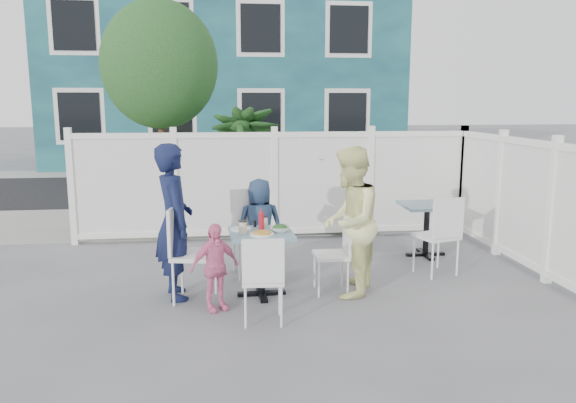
{
  "coord_description": "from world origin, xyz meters",
  "views": [
    {
      "loc": [
        -0.65,
        -5.78,
        2.06
      ],
      "look_at": [
        0.06,
        0.35,
        0.94
      ],
      "focal_mm": 35.0,
      "sensor_mm": 36.0,
      "label": 1
    }
  ],
  "objects": [
    {
      "name": "salad_bowl",
      "position": [
        -0.07,
        -0.05,
        0.72
      ],
      "size": [
        0.22,
        0.22,
        0.05
      ],
      "primitive_type": "imported",
      "color": "white",
      "rests_on": "main_table"
    },
    {
      "name": "chair_left",
      "position": [
        -1.05,
        -0.1,
        0.58
      ],
      "size": [
        0.5,
        0.51,
        0.99
      ],
      "rotation": [
        0.0,
        0.0,
        -1.73
      ],
      "color": "white",
      "rests_on": "ground"
    },
    {
      "name": "plate_main",
      "position": [
        -0.27,
        -0.18,
        0.7
      ],
      "size": [
        0.25,
        0.25,
        0.02
      ],
      "primitive_type": "cylinder",
      "color": "white",
      "rests_on": "main_table"
    },
    {
      "name": "chair_back",
      "position": [
        -0.33,
        0.74,
        0.59
      ],
      "size": [
        0.52,
        0.5,
        1.01
      ],
      "rotation": [
        0.0,
        0.0,
        3.28
      ],
      "color": "white",
      "rests_on": "ground"
    },
    {
      "name": "potted_shrub_b",
      "position": [
        1.25,
        3.0,
        0.81
      ],
      "size": [
        1.62,
        1.46,
        1.62
      ],
      "primitive_type": "imported",
      "rotation": [
        0.0,
        0.0,
        0.14
      ],
      "color": "#173A1B",
      "rests_on": "ground"
    },
    {
      "name": "near_sidewalk",
      "position": [
        0.0,
        3.8,
        0.01
      ],
      "size": [
        24.0,
        2.6,
        0.01
      ],
      "primitive_type": "cube",
      "color": "gray",
      "rests_on": "ground"
    },
    {
      "name": "boy",
      "position": [
        -0.23,
        0.8,
        0.57
      ],
      "size": [
        0.59,
        0.41,
        1.14
      ],
      "primitive_type": "imported",
      "rotation": [
        0.0,
        0.0,
        3.23
      ],
      "color": "navy",
      "rests_on": "ground"
    },
    {
      "name": "plate_side",
      "position": [
        -0.48,
        0.08,
        0.7
      ],
      "size": [
        0.23,
        0.23,
        0.02
      ],
      "primitive_type": "cylinder",
      "color": "white",
      "rests_on": "main_table"
    },
    {
      "name": "pepper_shaker",
      "position": [
        -0.32,
        0.19,
        0.73
      ],
      "size": [
        0.03,
        0.03,
        0.07
      ],
      "primitive_type": "cylinder",
      "color": "black",
      "rests_on": "main_table"
    },
    {
      "name": "building",
      "position": [
        -0.5,
        14.0,
        3.0
      ],
      "size": [
        11.0,
        6.0,
        6.0
      ],
      "color": "#17404E",
      "rests_on": "ground"
    },
    {
      "name": "toddler",
      "position": [
        -0.75,
        -0.43,
        0.44
      ],
      "size": [
        0.56,
        0.42,
        0.88
      ],
      "primitive_type": "imported",
      "rotation": [
        0.0,
        0.0,
        0.46
      ],
      "color": "pink",
      "rests_on": "ground"
    },
    {
      "name": "chair_near",
      "position": [
        -0.31,
        -0.85,
        0.49
      ],
      "size": [
        0.4,
        0.39,
        0.84
      ],
      "rotation": [
        0.0,
        0.0,
        -0.05
      ],
      "color": "white",
      "rests_on": "ground"
    },
    {
      "name": "ketchup_bottle",
      "position": [
        -0.26,
        0.01,
        0.79
      ],
      "size": [
        0.06,
        0.06,
        0.19
      ],
      "primitive_type": "cylinder",
      "color": "#AC1322",
      "rests_on": "main_table"
    },
    {
      "name": "coffee_cup_a",
      "position": [
        -0.46,
        -0.11,
        0.76
      ],
      "size": [
        0.08,
        0.08,
        0.13
      ],
      "primitive_type": "cylinder",
      "color": "beige",
      "rests_on": "main_table"
    },
    {
      "name": "salt_shaker",
      "position": [
        -0.32,
        0.21,
        0.73
      ],
      "size": [
        0.03,
        0.03,
        0.06
      ],
      "primitive_type": "cylinder",
      "color": "white",
      "rests_on": "main_table"
    },
    {
      "name": "utility_cabinet",
      "position": [
        -2.24,
        4.0,
        0.59
      ],
      "size": [
        0.63,
        0.45,
        1.17
      ],
      "primitive_type": "cube",
      "rotation": [
        0.0,
        0.0,
        -0.0
      ],
      "color": "gold",
      "rests_on": "ground"
    },
    {
      "name": "street",
      "position": [
        0.0,
        7.5,
        0.0
      ],
      "size": [
        24.0,
        5.0,
        0.01
      ],
      "primitive_type": "cube",
      "color": "black",
      "rests_on": "ground"
    },
    {
      "name": "main_table",
      "position": [
        -0.27,
        -0.05,
        0.54
      ],
      "size": [
        0.69,
        0.69,
        0.69
      ],
      "rotation": [
        0.0,
        0.0,
        0.05
      ],
      "color": "slate",
      "rests_on": "ground"
    },
    {
      "name": "tree",
      "position": [
        -1.6,
        3.3,
        2.59
      ],
      "size": [
        1.8,
        1.62,
        3.59
      ],
      "color": "#382316",
      "rests_on": "ground"
    },
    {
      "name": "far_sidewalk",
      "position": [
        0.0,
        10.6,
        0.01
      ],
      "size": [
        24.0,
        1.6,
        0.01
      ],
      "primitive_type": "cube",
      "color": "gray",
      "rests_on": "ground"
    },
    {
      "name": "potted_shrub_a",
      "position": [
        -0.28,
        3.1,
        0.98
      ],
      "size": [
        1.22,
        1.22,
        1.97
      ],
      "primitive_type": "imported",
      "rotation": [
        0.0,
        0.0,
        3.26
      ],
      "color": "#173A1B",
      "rests_on": "ground"
    },
    {
      "name": "chair_right",
      "position": [
        0.56,
        -0.03,
        0.49
      ],
      "size": [
        0.38,
        0.39,
        0.84
      ],
      "rotation": [
        0.0,
        0.0,
        1.55
      ],
      "color": "white",
      "rests_on": "ground"
    },
    {
      "name": "man",
      "position": [
        -1.17,
        0.01,
        0.81
      ],
      "size": [
        0.53,
        0.67,
        1.63
      ],
      "primitive_type": "imported",
      "rotation": [
        0.0,
        0.0,
        1.82
      ],
      "color": "#11183B",
      "rests_on": "ground"
    },
    {
      "name": "coffee_cup_b",
      "position": [
        -0.21,
        0.19,
        0.75
      ],
      "size": [
        0.07,
        0.07,
        0.11
      ],
      "primitive_type": "cylinder",
      "color": "beige",
      "rests_on": "main_table"
    },
    {
      "name": "fence_right",
      "position": [
        3.0,
        0.6,
        0.78
      ],
      "size": [
        0.08,
        3.66,
        1.6
      ],
      "rotation": [
        0.0,
        0.0,
        1.57
      ],
      "color": "white",
      "rests_on": "ground"
    },
    {
      "name": "spare_table",
      "position": [
        2.02,
        1.24,
        0.55
      ],
      "size": [
        0.67,
        0.67,
        0.7
      ],
      "rotation": [
        0.0,
        0.0,
        -0.01
      ],
      "color": "slate",
      "rests_on": "ground"
    },
    {
      "name": "ground",
      "position": [
        0.0,
        0.0,
        0.0
      ],
      "size": [
        80.0,
        80.0,
        0.0
      ],
      "primitive_type": "plane",
      "color": "slate"
    },
    {
      "name": "fence_back",
      "position": [
        0.1,
        2.4,
        0.78
      ],
      "size": [
        5.86,
        0.08,
        1.6
      ],
      "color": "white",
      "rests_on": "ground"
    },
    {
      "name": "woman",
      "position": [
        0.66,
        -0.13,
        0.79
      ],
      "size": [
        0.85,
        0.94,
        1.59
      ],
      "primitive_type": "imported",
      "rotation": [
        0.0,
        0.0,
        -1.96
      ],
      "color": "#F0F35C",
      "rests_on": "ground"
    },
    {
      "name": "chair_spare",
      "position": [
        1.88,
        0.39,
        0.55
      ],
      "size": [
        0.54,
        0.53,
        0.95
      ],
      "rotation": [
        0.0,
        0.0,
        0.31
      ],
      "color": "white",
      "rests_on": "ground"
    }
  ]
}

